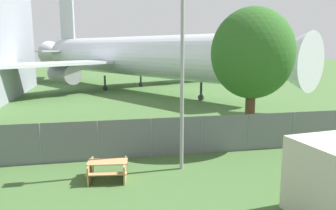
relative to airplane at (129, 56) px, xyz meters
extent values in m
cylinder|color=slate|center=(-6.32, -26.05, -3.17)|extent=(0.07, 0.07, 1.92)
cylinder|color=slate|center=(-3.77, -26.05, -3.17)|extent=(0.07, 0.07, 1.92)
cylinder|color=slate|center=(-1.22, -26.05, -3.17)|extent=(0.07, 0.07, 1.92)
cylinder|color=slate|center=(1.32, -26.05, -3.17)|extent=(0.07, 0.07, 1.92)
cylinder|color=slate|center=(3.87, -26.05, -3.17)|extent=(0.07, 0.07, 1.92)
cylinder|color=slate|center=(6.41, -26.05, -3.17)|extent=(0.07, 0.07, 1.92)
cylinder|color=slate|center=(8.96, -26.05, -3.17)|extent=(0.07, 0.07, 1.92)
cube|color=slate|center=(-1.22, -26.05, -3.17)|extent=(56.00, 0.01, 1.92)
cylinder|color=silver|center=(0.24, -0.38, 0.06)|extent=(22.59, 32.16, 4.71)
cone|color=silver|center=(10.79, -17.21, 0.06)|extent=(6.49, 6.49, 4.71)
cone|color=silver|center=(-10.62, 16.94, 0.06)|extent=(6.72, 7.24, 4.24)
cube|color=silver|center=(7.98, 6.53, -0.65)|extent=(16.38, 10.90, 0.30)
cylinder|color=#939399|center=(5.75, 5.64, -1.86)|extent=(4.05, 4.72, 2.12)
cube|color=silver|center=(-9.36, -4.34, -0.65)|extent=(15.21, 13.89, 0.30)
cylinder|color=#939399|center=(-7.58, -2.72, -1.86)|extent=(4.05, 4.72, 2.12)
cube|color=silver|center=(-8.43, 13.44, 5.95)|extent=(2.46, 3.72, 7.07)
cube|color=silver|center=(-8.31, 13.25, 0.53)|extent=(10.78, 8.70, 0.20)
cylinder|color=#2D2D33|center=(6.28, -10.02, -3.22)|extent=(0.24, 0.24, 1.83)
cylinder|color=#2D2D33|center=(6.28, -10.02, -3.85)|extent=(0.55, 0.63, 0.56)
cylinder|color=#2D2D33|center=(1.71, 2.60, -3.22)|extent=(0.24, 0.24, 1.83)
cylinder|color=#2D2D33|center=(1.71, 2.60, -3.85)|extent=(0.55, 0.63, 0.56)
cylinder|color=#2D2D33|center=(-3.08, -0.40, -3.22)|extent=(0.24, 0.24, 1.83)
cylinder|color=#2D2D33|center=(-3.08, -0.40, -3.85)|extent=(0.55, 0.63, 0.56)
cube|color=tan|center=(-3.35, -28.44, -3.39)|extent=(1.68, 0.95, 0.04)
cube|color=tan|center=(-3.29, -27.89, -3.69)|extent=(1.62, 0.48, 0.04)
cube|color=tan|center=(-3.42, -29.00, -3.69)|extent=(1.62, 0.48, 0.04)
cube|color=tan|center=(-2.66, -28.53, -3.76)|extent=(0.23, 1.40, 0.74)
cube|color=tan|center=(-4.05, -28.35, -3.76)|extent=(0.23, 1.40, 0.74)
cylinder|color=brown|center=(4.46, -24.91, -2.58)|extent=(0.53, 0.53, 3.11)
ellipsoid|color=#2D6023|center=(4.46, -24.91, 0.85)|extent=(4.41, 4.41, 4.86)
cylinder|color=#99999E|center=(-0.14, -27.90, -0.34)|extent=(0.16, 0.16, 7.59)
camera|label=1|loc=(-3.47, -41.28, 1.19)|focal=35.00mm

